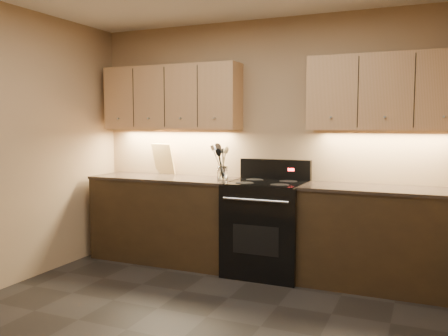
{
  "coord_description": "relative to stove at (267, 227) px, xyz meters",
  "views": [
    {
      "loc": [
        1.55,
        -2.8,
        1.51
      ],
      "look_at": [
        -0.29,
        1.45,
        1.08
      ],
      "focal_mm": 38.0,
      "sensor_mm": 36.0,
      "label": 1
    }
  ],
  "objects": [
    {
      "name": "wooden_spoon",
      "position": [
        -0.52,
        0.02,
        0.63
      ],
      "size": [
        0.1,
        0.14,
        0.34
      ],
      "primitive_type": null,
      "rotation": [
        -0.24,
        0.14,
        0.09
      ],
      "color": "tan",
      "rests_on": "utensil_crock"
    },
    {
      "name": "stove",
      "position": [
        0.0,
        0.0,
        0.0
      ],
      "size": [
        0.76,
        0.68,
        1.14
      ],
      "color": "black",
      "rests_on": "ground"
    },
    {
      "name": "counter_left",
      "position": [
        -1.18,
        0.02,
        -0.01
      ],
      "size": [
        1.62,
        0.62,
        0.93
      ],
      "color": "black",
      "rests_on": "ground"
    },
    {
      "name": "upper_cab_right",
      "position": [
        1.1,
        0.17,
        1.32
      ],
      "size": [
        1.44,
        0.3,
        0.7
      ],
      "primitive_type": "cube",
      "color": "tan",
      "rests_on": "wall_back"
    },
    {
      "name": "black_spoon",
      "position": [
        -0.5,
        0.04,
        0.63
      ],
      "size": [
        0.07,
        0.17,
        0.33
      ],
      "primitive_type": null,
      "rotation": [
        0.34,
        -0.04,
        0.03
      ],
      "color": "black",
      "rests_on": "utensil_crock"
    },
    {
      "name": "black_turner",
      "position": [
        -0.48,
        0.02,
        0.63
      ],
      "size": [
        0.14,
        0.16,
        0.34
      ],
      "primitive_type": null,
      "rotation": [
        -0.25,
        -0.1,
        0.18
      ],
      "color": "black",
      "rests_on": "utensil_crock"
    },
    {
      "name": "steel_spatula",
      "position": [
        -0.48,
        0.05,
        0.66
      ],
      "size": [
        0.25,
        0.12,
        0.39
      ],
      "primitive_type": null,
      "rotation": [
        0.11,
        -0.41,
        -0.33
      ],
      "color": "silver",
      "rests_on": "utensil_crock"
    },
    {
      "name": "wall_back",
      "position": [
        -0.08,
        0.32,
        0.82
      ],
      "size": [
        4.0,
        0.04,
        2.6
      ],
      "primitive_type": "cube",
      "color": "#A0845E",
      "rests_on": "ground"
    },
    {
      "name": "cutting_board",
      "position": [
        -1.35,
        0.27,
        0.63
      ],
      "size": [
        0.3,
        0.16,
        0.36
      ],
      "primitive_type": "cube",
      "rotation": [
        0.25,
        0.0,
        -0.21
      ],
      "color": "tan",
      "rests_on": "counter_left"
    },
    {
      "name": "outlet_plate",
      "position": [
        -1.38,
        0.31,
        0.64
      ],
      "size": [
        0.08,
        0.01,
        0.12
      ],
      "primitive_type": "cube",
      "color": "#B2B5BA",
      "rests_on": "wall_back"
    },
    {
      "name": "utensil_crock",
      "position": [
        -0.5,
        0.04,
        0.51
      ],
      "size": [
        0.13,
        0.13,
        0.14
      ],
      "color": "white",
      "rests_on": "counter_left"
    },
    {
      "name": "steel_skimmer",
      "position": [
        -0.47,
        0.03,
        0.65
      ],
      "size": [
        0.2,
        0.14,
        0.38
      ],
      "primitive_type": null,
      "rotation": [
        -0.13,
        -0.32,
        -0.01
      ],
      "color": "silver",
      "rests_on": "utensil_crock"
    },
    {
      "name": "counter_right",
      "position": [
        1.1,
        0.02,
        -0.01
      ],
      "size": [
        1.46,
        0.62,
        0.93
      ],
      "color": "black",
      "rests_on": "ground"
    },
    {
      "name": "upper_cab_left",
      "position": [
        -1.18,
        0.17,
        1.32
      ],
      "size": [
        1.6,
        0.3,
        0.7
      ],
      "primitive_type": "cube",
      "color": "tan",
      "rests_on": "wall_back"
    }
  ]
}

